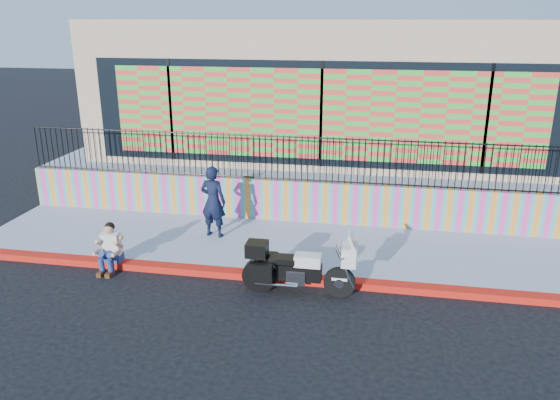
# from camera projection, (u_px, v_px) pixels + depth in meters

# --- Properties ---
(ground) EXTENTS (90.00, 90.00, 0.00)m
(ground) POSITION_uv_depth(u_px,v_px,m) (297.00, 282.00, 11.52)
(ground) COLOR black
(ground) RESTS_ON ground
(red_curb) EXTENTS (16.00, 0.30, 0.15)m
(red_curb) POSITION_uv_depth(u_px,v_px,m) (297.00, 279.00, 11.50)
(red_curb) COLOR red
(red_curb) RESTS_ON ground
(sidewalk) EXTENTS (16.00, 3.00, 0.15)m
(sidewalk) POSITION_uv_depth(u_px,v_px,m) (307.00, 248.00, 13.04)
(sidewalk) COLOR #96A0B4
(sidewalk) RESTS_ON ground
(mural_wall) EXTENTS (16.00, 0.20, 1.10)m
(mural_wall) POSITION_uv_depth(u_px,v_px,m) (316.00, 202.00, 14.33)
(mural_wall) COLOR #E63C94
(mural_wall) RESTS_ON sidewalk
(metal_fence) EXTENTS (15.80, 0.04, 1.20)m
(metal_fence) POSITION_uv_depth(u_px,v_px,m) (317.00, 159.00, 13.96)
(metal_fence) COLOR black
(metal_fence) RESTS_ON mural_wall
(elevated_platform) EXTENTS (16.00, 10.00, 1.25)m
(elevated_platform) POSITION_uv_depth(u_px,v_px,m) (333.00, 158.00, 19.11)
(elevated_platform) COLOR #96A0B4
(elevated_platform) RESTS_ON ground
(storefront_building) EXTENTS (14.00, 8.06, 4.00)m
(storefront_building) POSITION_uv_depth(u_px,v_px,m) (335.00, 83.00, 18.07)
(storefront_building) COLOR tan
(storefront_building) RESTS_ON elevated_platform
(police_motorcycle) EXTENTS (2.25, 0.74, 1.40)m
(police_motorcycle) POSITION_uv_depth(u_px,v_px,m) (297.00, 267.00, 10.88)
(police_motorcycle) COLOR black
(police_motorcycle) RESTS_ON ground
(police_officer) EXTENTS (0.72, 0.54, 1.79)m
(police_officer) POSITION_uv_depth(u_px,v_px,m) (213.00, 201.00, 13.30)
(police_officer) COLOR black
(police_officer) RESTS_ON sidewalk
(seated_man) EXTENTS (0.54, 0.71, 1.06)m
(seated_man) POSITION_uv_depth(u_px,v_px,m) (109.00, 252.00, 11.89)
(seated_man) COLOR navy
(seated_man) RESTS_ON ground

